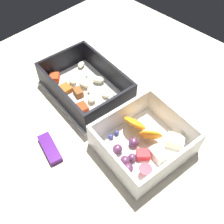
{
  "coord_description": "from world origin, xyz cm",
  "views": [
    {
      "loc": [
        -25.69,
        25.34,
        46.84
      ],
      "look_at": [
        -1.21,
        0.58,
        4.0
      ],
      "focal_mm": 42.32,
      "sensor_mm": 36.0,
      "label": 1
    }
  ],
  "objects": [
    {
      "name": "table_surface",
      "position": [
        0.0,
        0.0,
        1.0
      ],
      "size": [
        80.0,
        80.0,
        2.0
      ],
      "primitive_type": "cube",
      "color": "beige",
      "rests_on": "ground"
    },
    {
      "name": "pasta_container",
      "position": [
        8.54,
        -0.41,
        3.9
      ],
      "size": [
        20.96,
        15.71,
        5.99
      ],
      "rotation": [
        0.0,
        0.0,
        -0.12
      ],
      "color": "white",
      "rests_on": "table_surface"
    },
    {
      "name": "fruit_bowl",
      "position": [
        -10.8,
        1.65,
        4.05
      ],
      "size": [
        16.74,
        17.85,
        5.96
      ],
      "rotation": [
        0.0,
        0.0,
        -0.14
      ],
      "color": "white",
      "rests_on": "table_surface"
    },
    {
      "name": "candy_bar",
      "position": [
        1.78,
        14.76,
        2.6
      ],
      "size": [
        7.38,
        4.06,
        1.2
      ],
      "primitive_type": "cube",
      "rotation": [
        0.0,
        0.0,
        -0.25
      ],
      "color": "#51197A",
      "rests_on": "table_surface"
    }
  ]
}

